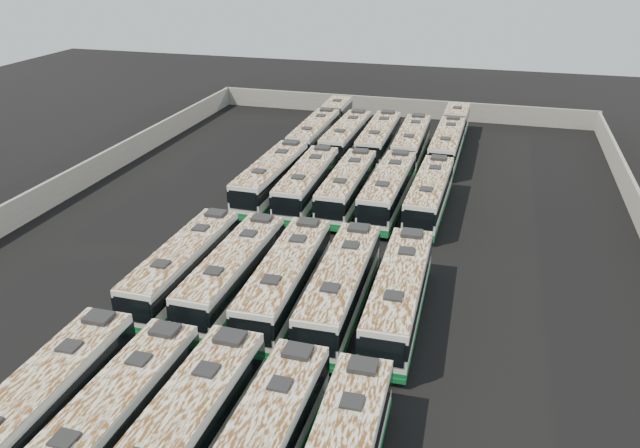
{
  "coord_description": "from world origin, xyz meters",
  "views": [
    {
      "loc": [
        10.94,
        -37.61,
        19.63
      ],
      "look_at": [
        0.27,
        0.19,
        1.6
      ],
      "focal_mm": 35.0,
      "sensor_mm": 36.0,
      "label": 1
    }
  ],
  "objects_px": {
    "bus_midfront_left": "(234,272)",
    "bus_back_center": "(379,139)",
    "bus_midfront_far_left": "(184,265)",
    "bus_back_left": "(346,138)",
    "bus_front_far_left": "(38,409)",
    "bus_midfront_right": "(341,287)",
    "bus_midback_right": "(388,190)",
    "bus_midfront_far_right": "(399,295)",
    "bus_front_center": "(179,440)",
    "bus_front_left": "(110,423)",
    "bus_midback_far_right": "(429,195)",
    "bus_back_far_right": "(450,136)",
    "bus_midback_left": "(307,183)",
    "bus_midfront_center": "(286,280)",
    "bus_back_right": "(411,143)",
    "bus_back_far_left": "(322,127)",
    "bus_midback_far_left": "(271,178)",
    "bus_midback_center": "(347,187)"
  },
  "relations": [
    {
      "from": "bus_midfront_far_left",
      "to": "bus_midfront_right",
      "type": "relative_size",
      "value": 0.97
    },
    {
      "from": "bus_midfront_center",
      "to": "bus_midback_far_left",
      "type": "xyz_separation_m",
      "value": [
        -6.54,
        15.7,
        0.02
      ]
    },
    {
      "from": "bus_midfront_center",
      "to": "bus_midback_right",
      "type": "bearing_deg",
      "value": 77.09
    },
    {
      "from": "bus_midback_far_left",
      "to": "bus_back_right",
      "type": "distance_m",
      "value": 16.21
    },
    {
      "from": "bus_midfront_far_right",
      "to": "bus_back_right",
      "type": "bearing_deg",
      "value": 95.76
    },
    {
      "from": "bus_midback_center",
      "to": "bus_midfront_center",
      "type": "bearing_deg",
      "value": -89.61
    },
    {
      "from": "bus_back_center",
      "to": "bus_front_far_left",
      "type": "bearing_deg",
      "value": -99.24
    },
    {
      "from": "bus_midfront_left",
      "to": "bus_back_center",
      "type": "xyz_separation_m",
      "value": [
        3.25,
        28.6,
        0.05
      ]
    },
    {
      "from": "bus_back_left",
      "to": "bus_back_far_right",
      "type": "relative_size",
      "value": 0.65
    },
    {
      "from": "bus_midback_right",
      "to": "bus_back_center",
      "type": "bearing_deg",
      "value": 105.02
    },
    {
      "from": "bus_front_far_left",
      "to": "bus_front_center",
      "type": "bearing_deg",
      "value": -0.85
    },
    {
      "from": "bus_midback_right",
      "to": "bus_midback_far_right",
      "type": "xyz_separation_m",
      "value": [
        3.23,
        -0.02,
        -0.05
      ]
    },
    {
      "from": "bus_midfront_far_right",
      "to": "bus_back_far_left",
      "type": "bearing_deg",
      "value": 111.68
    },
    {
      "from": "bus_midfront_far_left",
      "to": "bus_back_left",
      "type": "xyz_separation_m",
      "value": [
        3.25,
        28.4,
        0.03
      ]
    },
    {
      "from": "bus_back_far_right",
      "to": "bus_midback_far_right",
      "type": "bearing_deg",
      "value": -89.92
    },
    {
      "from": "bus_front_far_left",
      "to": "bus_midfront_right",
      "type": "height_order",
      "value": "bus_midfront_right"
    },
    {
      "from": "bus_front_center",
      "to": "bus_midback_left",
      "type": "height_order",
      "value": "bus_front_center"
    },
    {
      "from": "bus_front_center",
      "to": "bus_midfront_right",
      "type": "xyz_separation_m",
      "value": [
        3.25,
        13.17,
        -0.03
      ]
    },
    {
      "from": "bus_midfront_right",
      "to": "bus_back_center",
      "type": "distance_m",
      "value": 28.88
    },
    {
      "from": "bus_front_far_left",
      "to": "bus_midfront_center",
      "type": "distance_m",
      "value": 14.65
    },
    {
      "from": "bus_back_center",
      "to": "bus_back_right",
      "type": "bearing_deg",
      "value": -1.4
    },
    {
      "from": "bus_midfront_far_left",
      "to": "bus_midfront_far_right",
      "type": "relative_size",
      "value": 0.96
    },
    {
      "from": "bus_front_center",
      "to": "bus_midback_right",
      "type": "bearing_deg",
      "value": 85.05
    },
    {
      "from": "bus_midback_left",
      "to": "bus_midback_center",
      "type": "bearing_deg",
      "value": 1.75
    },
    {
      "from": "bus_midfront_far_left",
      "to": "bus_back_left",
      "type": "relative_size",
      "value": 0.98
    },
    {
      "from": "bus_midfront_center",
      "to": "bus_back_right",
      "type": "relative_size",
      "value": 1.03
    },
    {
      "from": "bus_midback_right",
      "to": "bus_back_center",
      "type": "xyz_separation_m",
      "value": [
        -3.26,
        13.09,
        0.0
      ]
    },
    {
      "from": "bus_midfront_right",
      "to": "bus_midback_far_left",
      "type": "relative_size",
      "value": 0.99
    },
    {
      "from": "bus_front_left",
      "to": "bus_midback_far_right",
      "type": "relative_size",
      "value": 1.0
    },
    {
      "from": "bus_back_far_right",
      "to": "bus_midfront_right",
      "type": "bearing_deg",
      "value": -95.31
    },
    {
      "from": "bus_front_center",
      "to": "bus_back_far_right",
      "type": "distance_m",
      "value": 45.38
    },
    {
      "from": "bus_front_center",
      "to": "bus_midfront_far_left",
      "type": "relative_size",
      "value": 1.05
    },
    {
      "from": "bus_midback_left",
      "to": "bus_midback_far_right",
      "type": "height_order",
      "value": "bus_midback_left"
    },
    {
      "from": "bus_midfront_center",
      "to": "bus_front_left",
      "type": "bearing_deg",
      "value": -105.37
    },
    {
      "from": "bus_midback_right",
      "to": "bus_back_left",
      "type": "xyz_separation_m",
      "value": [
        -6.47,
        12.84,
        -0.03
      ]
    },
    {
      "from": "bus_front_center",
      "to": "bus_midback_center",
      "type": "height_order",
      "value": "bus_front_center"
    },
    {
      "from": "bus_midfront_right",
      "to": "bus_back_far_left",
      "type": "xyz_separation_m",
      "value": [
        -9.88,
        31.56,
        -0.06
      ]
    },
    {
      "from": "bus_midfront_right",
      "to": "bus_midfront_far_right",
      "type": "bearing_deg",
      "value": 0.39
    },
    {
      "from": "bus_back_center",
      "to": "bus_back_far_left",
      "type": "bearing_deg",
      "value": 155.93
    },
    {
      "from": "bus_front_center",
      "to": "bus_back_right",
      "type": "bearing_deg",
      "value": 87.06
    },
    {
      "from": "bus_front_far_left",
      "to": "bus_midback_far_left",
      "type": "xyz_separation_m",
      "value": [
        0.01,
        28.8,
        0.04
      ]
    },
    {
      "from": "bus_midfront_far_right",
      "to": "bus_midback_center",
      "type": "distance_m",
      "value": 16.82
    },
    {
      "from": "bus_midfront_far_left",
      "to": "bus_back_left",
      "type": "bearing_deg",
      "value": 84.0
    },
    {
      "from": "bus_midback_far_left",
      "to": "bus_midback_right",
      "type": "height_order",
      "value": "bus_midback_far_left"
    },
    {
      "from": "bus_midback_far_left",
      "to": "bus_midback_left",
      "type": "distance_m",
      "value": 3.18
    },
    {
      "from": "bus_front_left",
      "to": "bus_midback_left",
      "type": "height_order",
      "value": "bus_midback_left"
    },
    {
      "from": "bus_front_far_left",
      "to": "bus_back_center",
      "type": "distance_m",
      "value": 42.34
    },
    {
      "from": "bus_midfront_far_right",
      "to": "bus_back_far_right",
      "type": "relative_size",
      "value": 0.66
    },
    {
      "from": "bus_front_left",
      "to": "bus_midfront_left",
      "type": "relative_size",
      "value": 1.0
    },
    {
      "from": "bus_midfront_left",
      "to": "bus_midfront_far_right",
      "type": "bearing_deg",
      "value": 0.64
    }
  ]
}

